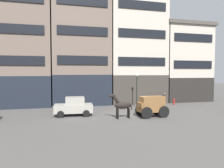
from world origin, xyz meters
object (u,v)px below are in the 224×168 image
sedan_dark (74,106)px  pedestrian_officer (164,98)px  cargo_wagon (152,105)px  fire_hydrant_curbside (174,101)px  streetlamp_curbside (137,85)px  draft_horse (122,105)px

sedan_dark → pedestrian_officer: size_ratio=2.12×
cargo_wagon → fire_hydrant_curbside: (6.22, 6.43, -0.72)m
cargo_wagon → streetlamp_curbside: 6.28m
streetlamp_curbside → fire_hydrant_curbside: size_ratio=4.96×
draft_horse → fire_hydrant_curbside: 11.24m
draft_horse → sedan_dark: size_ratio=0.62×
pedestrian_officer → streetlamp_curbside: streetlamp_curbside is taller
pedestrian_officer → streetlamp_curbside: 4.31m
pedestrian_officer → streetlamp_curbside: (-3.96, -0.26, 1.69)m
sedan_dark → pedestrian_officer: (11.93, 3.86, 0.07)m
draft_horse → streetlamp_curbside: 7.25m
pedestrian_officer → draft_horse: bearing=-140.8°
sedan_dark → pedestrian_officer: 12.54m
fire_hydrant_curbside → sedan_dark: bearing=-163.4°
streetlamp_curbside → pedestrian_officer: bearing=3.8°
cargo_wagon → draft_horse: 2.95m
pedestrian_officer → fire_hydrant_curbside: bearing=5.4°
draft_horse → pedestrian_officer: 9.96m
draft_horse → pedestrian_officer: (7.71, 6.30, -0.29)m
cargo_wagon → draft_horse: draft_horse is taller
draft_horse → sedan_dark: 4.88m
cargo_wagon → pedestrian_officer: cargo_wagon is taller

